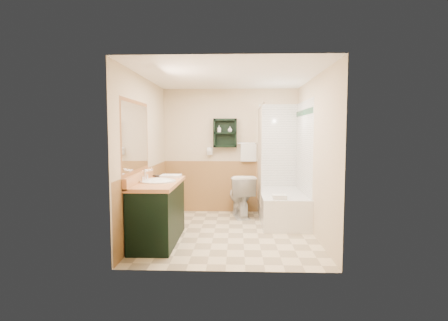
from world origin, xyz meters
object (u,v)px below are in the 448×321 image
hair_dryer (210,151)px  bathtub (282,207)px  vanity_book (154,170)px  soap_bottle_b (230,130)px  soap_bottle_a (219,131)px  wall_shelf (225,133)px  toilet (240,196)px  vanity (158,212)px

hair_dryer → bathtub: 1.77m
vanity_book → soap_bottle_b: (1.16, 1.36, 0.63)m
hair_dryer → soap_bottle_b: bearing=-4.3°
hair_dryer → bathtub: size_ratio=0.16×
soap_bottle_a → hair_dryer: bearing=170.8°
wall_shelf → toilet: size_ratio=0.69×
wall_shelf → hair_dryer: wall_shelf is taller
hair_dryer → vanity: 2.12m
toilet → vanity: bearing=41.9°
wall_shelf → vanity_book: size_ratio=2.59×
vanity → soap_bottle_b: size_ratio=12.46×
toilet → soap_bottle_a: bearing=-47.4°
bathtub → soap_bottle_b: bearing=144.5°
wall_shelf → soap_bottle_b: 0.11m
vanity → soap_bottle_a: size_ratio=10.56×
soap_bottle_a → bathtub: bearing=-30.2°
wall_shelf → soap_bottle_a: (-0.11, -0.01, 0.04)m
vanity_book → wall_shelf: bearing=23.3°
toilet → hair_dryer: bearing=-40.1°
wall_shelf → toilet: 1.24m
toilet → soap_bottle_b: bearing=-67.5°
vanity_book → soap_bottle_b: bearing=20.8°
toilet → wall_shelf: bearing=-57.2°
vanity → bathtub: bearing=31.9°
soap_bottle_a → vanity_book: bearing=-124.7°
hair_dryer → vanity: bearing=-107.5°
toilet → vanity_book: 1.82m
vanity → vanity_book: size_ratio=6.44×
wall_shelf → toilet: (0.30, -0.31, -1.16)m
vanity_book → vanity: bearing=-100.4°
vanity → toilet: (1.19, 1.55, -0.05)m
vanity → soap_bottle_a: bearing=67.2°
wall_shelf → vanity_book: bearing=-127.7°
soap_bottle_b → soap_bottle_a: bearing=180.0°
hair_dryer → soap_bottle_b: 0.57m
vanity → soap_bottle_b: soap_bottle_b is taller
wall_shelf → bathtub: wall_shelf is taller
bathtub → vanity_book: size_ratio=7.06×
hair_dryer → soap_bottle_a: 0.44m
wall_shelf → hair_dryer: (-0.30, 0.02, -0.35)m
vanity_book → bathtub: bearing=-10.3°
soap_bottle_a → soap_bottle_b: size_ratio=1.18×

